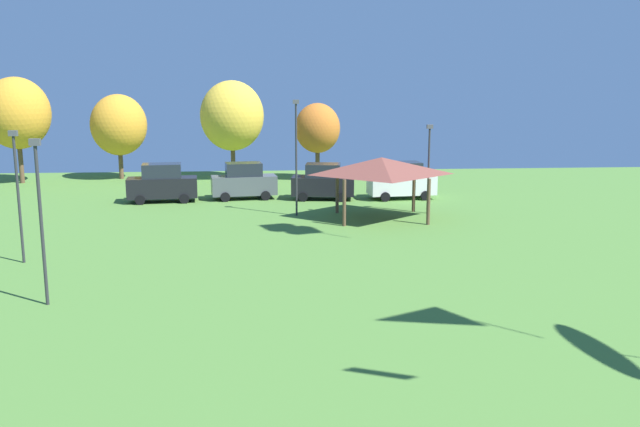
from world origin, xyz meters
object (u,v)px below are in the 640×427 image
object	(u,v)px
treeline_tree_1	(119,125)
parked_car_second_from_left	(244,181)
parked_car_third_from_left	(323,182)
treeline_tree_3	(318,128)
light_post_3	(40,212)
treeline_tree_2	(232,116)
treeline_tree_0	(17,113)
light_post_0	(429,163)
light_post_1	(18,189)
parked_car_rightmost_in_row	(402,181)
light_post_2	(296,152)
park_pavilion	(381,166)
parked_car_leftmost	(162,183)

from	to	relation	value
treeline_tree_1	parked_car_second_from_left	bearing A→B (deg)	-45.53
parked_car_third_from_left	treeline_tree_3	size ratio (longest dim) A/B	0.71
light_post_3	treeline_tree_3	world-z (taller)	treeline_tree_3
parked_car_second_from_left	treeline_tree_2	bearing A→B (deg)	89.02
treeline_tree_0	treeline_tree_3	world-z (taller)	treeline_tree_0
parked_car_second_from_left	light_post_0	size ratio (longest dim) A/B	0.85
treeline_tree_0	parked_car_second_from_left	bearing A→B (deg)	-26.38
light_post_1	parked_car_third_from_left	bearing A→B (deg)	46.59
parked_car_rightmost_in_row	light_post_3	size ratio (longest dim) A/B	0.78
light_post_3	treeline_tree_1	distance (m)	32.89
parked_car_second_from_left	light_post_0	xyz separation A→B (m)	(11.31, -6.02, 1.86)
parked_car_rightmost_in_row	treeline_tree_2	size ratio (longest dim) A/B	0.58
parked_car_rightmost_in_row	light_post_0	world-z (taller)	light_post_0
parked_car_second_from_left	parked_car_rightmost_in_row	distance (m)	10.77
light_post_0	light_post_1	distance (m)	22.79
light_post_2	treeline_tree_1	xyz separation A→B (m)	(-13.77, 16.76, 0.58)
light_post_0	treeline_tree_3	xyz separation A→B (m)	(-5.62, 15.02, 1.10)
parked_car_rightmost_in_row	treeline_tree_0	size ratio (longest dim) A/B	0.56
light_post_2	light_post_3	world-z (taller)	light_post_2
light_post_2	treeline_tree_1	world-z (taller)	treeline_tree_1
parked_car_second_from_left	light_post_3	world-z (taller)	light_post_3
park_pavilion	treeline_tree_1	distance (m)	25.98
parked_car_third_from_left	light_post_0	distance (m)	8.27
light_post_1	treeline_tree_1	world-z (taller)	treeline_tree_1
parked_car_rightmost_in_row	parked_car_leftmost	bearing A→B (deg)	174.66
light_post_3	treeline_tree_2	world-z (taller)	treeline_tree_2
parked_car_second_from_left	parked_car_third_from_left	xyz separation A→B (m)	(5.37, -0.58, -0.02)
parked_car_leftmost	treeline_tree_0	bearing A→B (deg)	136.53
parked_car_third_from_left	treeline_tree_0	world-z (taller)	treeline_tree_0
parked_car_leftmost	light_post_1	bearing A→B (deg)	-109.91
parked_car_third_from_left	light_post_1	distance (m)	21.30
parked_car_second_from_left	light_post_3	bearing A→B (deg)	-113.93
parked_car_third_from_left	treeline_tree_0	distance (m)	25.36
light_post_1	treeline_tree_0	xyz separation A→B (m)	(-8.59, 24.80, 2.16)
light_post_0	treeline_tree_2	bearing A→B (deg)	128.00
park_pavilion	light_post_1	size ratio (longest dim) A/B	1.05
parked_car_second_from_left	treeline_tree_3	size ratio (longest dim) A/B	0.74
park_pavilion	treeline_tree_3	xyz separation A→B (m)	(-2.51, 16.40, 1.10)
parked_car_leftmost	treeline_tree_2	bearing A→B (deg)	63.04
park_pavilion	parked_car_second_from_left	bearing A→B (deg)	137.93
parked_car_leftmost	parked_car_second_from_left	world-z (taller)	parked_car_leftmost
light_post_2	treeline_tree_3	world-z (taller)	light_post_2
park_pavilion	light_post_3	xyz separation A→B (m)	(-14.51, -14.57, 0.30)
parked_car_third_from_left	treeline_tree_1	xyz separation A→B (m)	(-15.82, 11.22, 3.22)
treeline_tree_1	parked_car_third_from_left	bearing A→B (deg)	-35.36
park_pavilion	treeline_tree_3	size ratio (longest dim) A/B	0.99
light_post_1	parked_car_second_from_left	bearing A→B (deg)	60.09
parked_car_leftmost	treeline_tree_1	bearing A→B (deg)	108.16
treeline_tree_1	treeline_tree_2	bearing A→B (deg)	-3.93
light_post_1	treeline_tree_2	distance (m)	27.25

